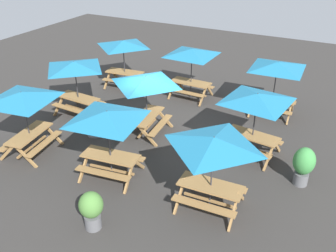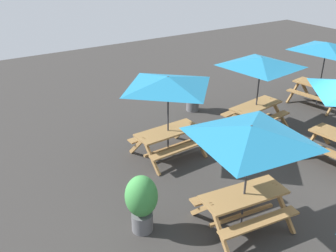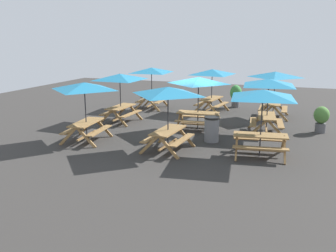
% 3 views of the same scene
% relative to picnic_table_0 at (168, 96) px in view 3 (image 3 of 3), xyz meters
% --- Properties ---
extents(ground_plane, '(31.63, 31.63, 0.00)m').
position_rel_picnic_table_0_xyz_m(ground_plane, '(-3.67, -0.19, -1.99)').
color(ground_plane, '#33302D').
rests_on(ground_plane, ground).
extents(picnic_table_0, '(2.12, 2.12, 2.34)m').
position_rel_picnic_table_0_xyz_m(picnic_table_0, '(0.00, 0.00, 0.00)').
color(picnic_table_0, olive).
rests_on(picnic_table_0, ground).
extents(picnic_table_1, '(2.08, 2.08, 2.34)m').
position_rel_picnic_table_0_xyz_m(picnic_table_1, '(-7.08, 3.01, 0.00)').
color(picnic_table_1, olive).
rests_on(picnic_table_1, ground).
extents(picnic_table_2, '(2.83, 2.83, 2.34)m').
position_rel_picnic_table_0_xyz_m(picnic_table_2, '(-7.20, -3.65, 0.00)').
color(picnic_table_2, olive).
rests_on(picnic_table_2, ground).
extents(picnic_table_3, '(2.18, 2.18, 2.34)m').
position_rel_picnic_table_0_xyz_m(picnic_table_3, '(-3.38, 0.14, 0.00)').
color(picnic_table_3, olive).
rests_on(picnic_table_3, ground).
extents(picnic_table_4, '(2.81, 2.81, 2.34)m').
position_rel_picnic_table_0_xyz_m(picnic_table_4, '(-7.32, -0.23, 0.00)').
color(picnic_table_4, olive).
rests_on(picnic_table_4, ground).
extents(picnic_table_5, '(2.81, 2.81, 2.34)m').
position_rel_picnic_table_0_xyz_m(picnic_table_5, '(-3.75, 3.04, 0.00)').
color(picnic_table_5, olive).
rests_on(picnic_table_5, ground).
extents(picnic_table_6, '(2.19, 2.19, 2.34)m').
position_rel_picnic_table_0_xyz_m(picnic_table_6, '(-0.06, -3.42, 0.00)').
color(picnic_table_6, olive).
rests_on(picnic_table_6, ground).
extents(picnic_table_7, '(2.80, 2.80, 2.34)m').
position_rel_picnic_table_0_xyz_m(picnic_table_7, '(-0.46, 3.17, 0.00)').
color(picnic_table_7, olive).
rests_on(picnic_table_7, ground).
extents(picnic_table_8, '(2.83, 2.83, 2.34)m').
position_rel_picnic_table_0_xyz_m(picnic_table_8, '(-3.47, -3.68, 0.00)').
color(picnic_table_8, olive).
rests_on(picnic_table_8, ground).
extents(trash_bin_gray, '(0.59, 0.59, 0.98)m').
position_rel_picnic_table_0_xyz_m(trash_bin_gray, '(-1.68, 1.18, -1.49)').
color(trash_bin_gray, gray).
rests_on(trash_bin_gray, ground).
extents(potted_plant_0, '(0.64, 0.64, 1.12)m').
position_rel_picnic_table_0_xyz_m(potted_plant_0, '(-4.65, 5.19, -1.34)').
color(potted_plant_0, '#59595B').
rests_on(potted_plant_0, ground).
extents(potted_plant_1, '(0.66, 0.66, 1.28)m').
position_rel_picnic_table_0_xyz_m(potted_plant_1, '(-9.17, 0.73, -1.25)').
color(potted_plant_1, '#59595B').
rests_on(potted_plant_1, ground).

